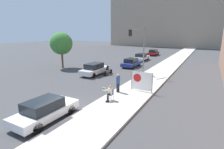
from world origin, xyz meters
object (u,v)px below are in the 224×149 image
(car_on_road_far_lane, at_px, (153,52))
(motorcycle_on_road, at_px, (108,71))
(parked_car_curbside, at_px, (45,110))
(car_on_road_distant, at_px, (141,57))
(jogger_on_sidewalk, at_px, (118,83))
(seated_protester, at_px, (110,93))
(traffic_light_pole, at_px, (139,43))
(car_on_road_nearest, at_px, (95,69))
(car_on_road_midblock, at_px, (131,63))
(protest_banner, at_px, (142,81))
(street_tree_near_curb, at_px, (61,44))

(car_on_road_far_lane, relative_size, motorcycle_on_road, 2.05)
(parked_car_curbside, distance_m, car_on_road_distant, 25.85)
(jogger_on_sidewalk, relative_size, car_on_road_far_lane, 0.38)
(seated_protester, xyz_separation_m, motorcycle_on_road, (-4.80, 7.91, -0.29))
(traffic_light_pole, relative_size, car_on_road_far_lane, 1.32)
(car_on_road_far_lane, bearing_deg, car_on_road_nearest, -92.94)
(car_on_road_midblock, distance_m, motorcycle_on_road, 6.45)
(protest_banner, distance_m, street_tree_near_curb, 15.63)
(protest_banner, height_order, motorcycle_on_road, protest_banner)
(parked_car_curbside, xyz_separation_m, car_on_road_nearest, (-4.23, 11.61, 0.06))
(traffic_light_pole, distance_m, motorcycle_on_road, 5.27)
(seated_protester, relative_size, jogger_on_sidewalk, 0.72)
(seated_protester, relative_size, parked_car_curbside, 0.28)
(car_on_road_distant, height_order, street_tree_near_curb, street_tree_near_curb)
(car_on_road_far_lane, height_order, street_tree_near_curb, street_tree_near_curb)
(parked_car_curbside, relative_size, car_on_road_nearest, 0.92)
(seated_protester, distance_m, car_on_road_distant, 21.80)
(protest_banner, relative_size, car_on_road_far_lane, 0.46)
(jogger_on_sidewalk, bearing_deg, parked_car_curbside, 94.86)
(protest_banner, distance_m, car_on_road_midblock, 12.28)
(jogger_on_sidewalk, relative_size, protest_banner, 0.84)
(jogger_on_sidewalk, bearing_deg, protest_banner, -122.94)
(protest_banner, distance_m, car_on_road_far_lane, 27.43)
(car_on_road_nearest, xyz_separation_m, car_on_road_distant, (1.34, 14.08, -0.06))
(protest_banner, bearing_deg, parked_car_curbside, -114.08)
(seated_protester, height_order, street_tree_near_curb, street_tree_near_curb)
(parked_car_curbside, relative_size, car_on_road_distant, 0.91)
(motorcycle_on_road, xyz_separation_m, street_tree_near_curb, (-8.39, 0.42, 3.23))
(protest_banner, bearing_deg, street_tree_near_curb, 161.39)
(jogger_on_sidewalk, distance_m, car_on_road_nearest, 7.85)
(traffic_light_pole, bearing_deg, street_tree_near_curb, -174.37)
(protest_banner, xyz_separation_m, traffic_light_pole, (-2.68, 6.09, 2.99))
(protest_banner, xyz_separation_m, street_tree_near_curb, (-14.60, 4.92, 2.65))
(car_on_road_nearest, bearing_deg, seated_protester, -48.35)
(parked_car_curbside, relative_size, street_tree_near_curb, 0.79)
(jogger_on_sidewalk, height_order, protest_banner, protest_banner)
(traffic_light_pole, bearing_deg, motorcycle_on_road, -155.69)
(traffic_light_pole, relative_size, motorcycle_on_road, 2.72)
(parked_car_curbside, bearing_deg, jogger_on_sidewalk, 74.81)
(car_on_road_nearest, relative_size, car_on_road_far_lane, 1.06)
(jogger_on_sidewalk, xyz_separation_m, car_on_road_midblock, (-3.88, 12.23, -0.34))
(protest_banner, bearing_deg, car_on_road_distant, 109.82)
(seated_protester, relative_size, motorcycle_on_road, 0.56)
(car_on_road_midblock, bearing_deg, car_on_road_far_lane, 93.50)
(traffic_light_pole, distance_m, car_on_road_far_lane, 21.19)
(seated_protester, relative_size, protest_banner, 0.60)
(motorcycle_on_road, bearing_deg, car_on_road_nearest, -153.38)
(car_on_road_midblock, bearing_deg, street_tree_near_curb, -146.26)
(protest_banner, height_order, parked_car_curbside, protest_banner)
(parked_car_curbside, bearing_deg, motorcycle_on_road, 102.25)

